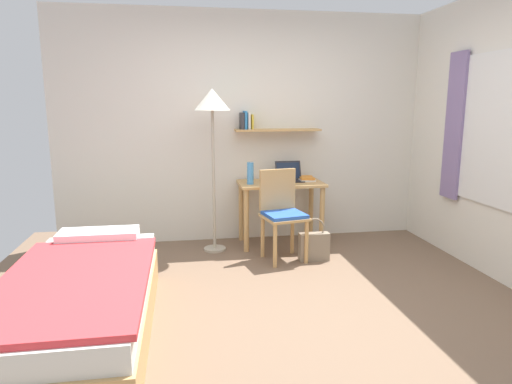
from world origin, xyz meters
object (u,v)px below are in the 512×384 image
Objects in this scene: desk at (281,195)px; water_bottle at (250,173)px; book_stack at (306,179)px; desk_chair at (282,211)px; handbag at (314,245)px; bed at (81,304)px; laptop at (289,176)px; standing_lamp at (212,110)px.

water_bottle reaches higher than desk.
desk_chair is at bearing -126.72° from book_stack.
desk_chair is at bearing 158.86° from handbag.
desk is 3.92× the size of water_bottle.
bed is 2.86m from book_stack.
laptop is at bearing 70.23° from desk_chair.
water_bottle is 0.97× the size of book_stack.
standing_lamp is 1.75m from handbag.
desk_chair is 3.74× the size of book_stack.
laptop is at bearing 172.31° from book_stack.
laptop is (0.87, 0.18, -0.74)m from standing_lamp.
book_stack is at bearing 9.06° from desk.
desk is at bearing -145.77° from laptop.
laptop reaches higher than book_stack.
standing_lamp is (-0.76, -0.11, 0.95)m from desk.
water_bottle reaches higher than desk_chair.
water_bottle is at bearing 122.62° from desk_chair.
desk_chair is at bearing 38.40° from bed.
desk_chair is at bearing -57.38° from water_bottle.
water_bottle reaches higher than handbag.
desk_chair is 0.65m from laptop.
standing_lamp reaches higher than bed.
handbag is (2.01, 1.23, -0.08)m from bed.
book_stack is at bearing 8.24° from standing_lamp.
bed reaches higher than handbag.
book_stack is at bearing 41.88° from bed.
bed is 2.75m from laptop.
bed is at bearing -141.60° from desk_chair.
handbag is (0.22, -0.61, -0.41)m from desk.
laptop is at bearing 34.23° from desk.
desk_chair is 0.48m from handbag.
standing_lamp is at bearing -168.23° from laptop.
bed is 2.18m from desk_chair.
water_bottle reaches higher than book_stack.
water_bottle is at bearing -168.48° from desk.
desk is 0.24m from laptop.
bed is 8.32× the size of water_bottle.
desk is at bearing 79.46° from desk_chair.
standing_lamp reaches higher than handbag.
bed is at bearing -120.89° from standing_lamp.
book_stack is at bearing 82.38° from handbag.
desk is 0.54× the size of standing_lamp.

